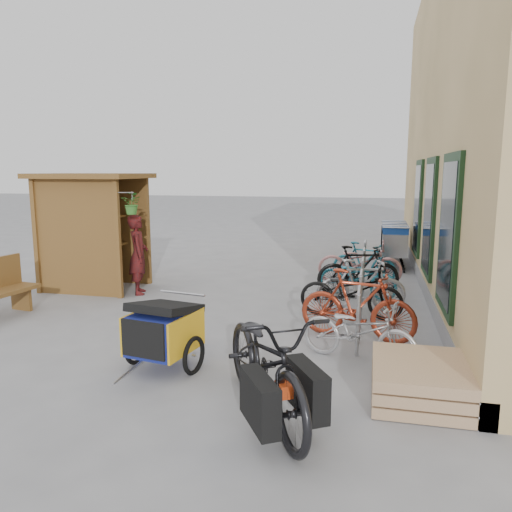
% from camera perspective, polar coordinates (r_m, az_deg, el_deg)
% --- Properties ---
extents(ground, '(80.00, 80.00, 0.00)m').
position_cam_1_polar(ground, '(7.60, -6.33, -9.19)').
color(ground, gray).
extents(kiosk, '(2.49, 1.65, 2.40)m').
position_cam_1_polar(kiosk, '(10.90, -18.56, 4.47)').
color(kiosk, brown).
rests_on(kiosk, ground).
extents(bike_rack, '(0.05, 5.35, 0.86)m').
position_cam_1_polar(bike_rack, '(9.37, 12.07, -2.43)').
color(bike_rack, '#A5A8AD').
rests_on(bike_rack, ground).
extents(pallet_stack, '(1.00, 1.20, 0.40)m').
position_cam_1_polar(pallet_stack, '(5.85, 18.18, -13.38)').
color(pallet_stack, tan).
rests_on(pallet_stack, ground).
extents(shopping_carts, '(0.63, 2.52, 1.14)m').
position_cam_1_polar(shopping_carts, '(13.65, 15.42, 1.83)').
color(shopping_carts, silver).
rests_on(shopping_carts, ground).
extents(child_trailer, '(0.98, 1.57, 0.91)m').
position_cam_1_polar(child_trailer, '(6.39, -10.51, -8.24)').
color(child_trailer, navy).
rests_on(child_trailer, ground).
extents(cargo_bike, '(1.81, 2.30, 1.17)m').
position_cam_1_polar(cargo_bike, '(5.06, 1.24, -12.07)').
color(cargo_bike, black).
rests_on(cargo_bike, ground).
extents(person_kiosk, '(0.59, 0.69, 1.60)m').
position_cam_1_polar(person_kiosk, '(10.24, -13.30, 0.16)').
color(person_kiosk, maroon).
rests_on(person_kiosk, ground).
extents(bike_0, '(1.65, 1.04, 0.82)m').
position_cam_1_polar(bike_0, '(6.64, 11.64, -8.43)').
color(bike_0, '#A2A3A7').
rests_on(bike_0, ground).
extents(bike_1, '(1.80, 0.87, 1.04)m').
position_cam_1_polar(bike_1, '(7.46, 11.51, -5.51)').
color(bike_1, '#97321B').
rests_on(bike_1, ground).
extents(bike_2, '(1.77, 0.75, 0.91)m').
position_cam_1_polar(bike_2, '(8.55, 10.80, -3.98)').
color(bike_2, black).
rests_on(bike_2, ground).
extents(bike_3, '(1.64, 0.79, 0.95)m').
position_cam_1_polar(bike_3, '(8.90, 11.92, -3.36)').
color(bike_3, '#A2A3A7').
rests_on(bike_3, ground).
extents(bike_4, '(1.66, 0.97, 0.82)m').
position_cam_1_polar(bike_4, '(9.92, 11.51, -2.36)').
color(bike_4, '#216E85').
rests_on(bike_4, ground).
extents(bike_5, '(1.72, 0.87, 0.99)m').
position_cam_1_polar(bike_5, '(10.15, 11.64, -1.60)').
color(bike_5, black).
rests_on(bike_5, ground).
extents(bike_6, '(1.82, 0.66, 0.95)m').
position_cam_1_polar(bike_6, '(11.15, 11.77, -0.70)').
color(bike_6, tan).
rests_on(bike_6, ground).
extents(bike_7, '(1.53, 0.89, 0.89)m').
position_cam_1_polar(bike_7, '(11.37, 12.22, -0.68)').
color(bike_7, '#216E85').
rests_on(bike_7, ground).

